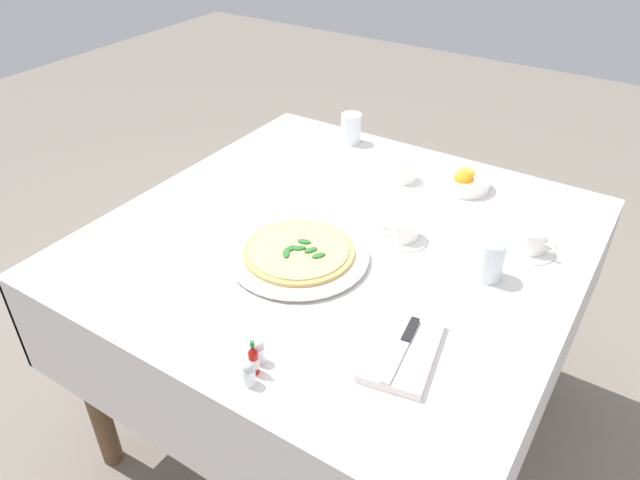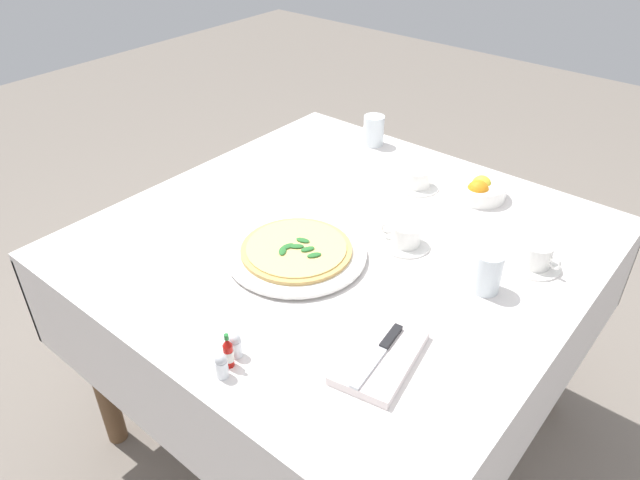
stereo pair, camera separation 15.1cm
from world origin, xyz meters
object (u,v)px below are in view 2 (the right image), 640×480
object	(u,v)px
pizza_plate	(297,253)
water_glass_far_left	(374,132)
water_glass_right_edge	(486,274)
citrus_bowl	(480,189)
salt_shaker	(222,367)
napkin_folded	(380,356)
pepper_shaker	(236,346)
coffee_cup_back_corner	(406,236)
dinner_knife	(380,352)
coffee_cup_far_right	(536,256)
coffee_cup_near_left	(418,179)
hot_sauce_bottle	(228,353)
pizza	(296,249)

from	to	relation	value
pizza_plate	water_glass_far_left	bearing A→B (deg)	-160.37
water_glass_right_edge	citrus_bowl	xyz separation A→B (m)	(-0.38, -0.21, -0.02)
water_glass_right_edge	salt_shaker	bearing A→B (deg)	-25.14
napkin_folded	citrus_bowl	distance (m)	0.73
water_glass_far_left	pepper_shaker	world-z (taller)	water_glass_far_left
pizza_plate	water_glass_far_left	distance (m)	0.70
coffee_cup_back_corner	water_glass_right_edge	xyz separation A→B (m)	(0.04, 0.24, 0.02)
water_glass_right_edge	dinner_knife	size ratio (longest dim) A/B	0.52
coffee_cup_far_right	coffee_cup_near_left	xyz separation A→B (m)	(-0.15, -0.43, -0.00)
coffee_cup_near_left	water_glass_right_edge	bearing A→B (deg)	50.17
salt_shaker	coffee_cup_far_right	bearing A→B (deg)	156.27
dinner_knife	pepper_shaker	bearing A→B (deg)	-61.26
coffee_cup_back_corner	coffee_cup_near_left	xyz separation A→B (m)	(-0.28, -0.14, -0.00)
pizza_plate	dinner_knife	distance (m)	0.40
water_glass_far_left	hot_sauce_bottle	world-z (taller)	water_glass_far_left
napkin_folded	citrus_bowl	world-z (taller)	citrus_bowl
dinner_knife	hot_sauce_bottle	distance (m)	0.30
water_glass_right_edge	coffee_cup_back_corner	bearing A→B (deg)	-98.37
coffee_cup_near_left	pizza_plate	bearing A→B (deg)	-4.69
pizza	coffee_cup_far_right	xyz separation A→B (m)	(-0.34, 0.47, 0.00)
water_glass_right_edge	pepper_shaker	xyz separation A→B (m)	(0.52, -0.29, -0.02)
pizza	coffee_cup_far_right	distance (m)	0.58
citrus_bowl	salt_shaker	xyz separation A→B (m)	(0.95, -0.06, -0.00)
coffee_cup_back_corner	napkin_folded	world-z (taller)	coffee_cup_back_corner
pizza_plate	coffee_cup_back_corner	world-z (taller)	coffee_cup_back_corner
napkin_folded	citrus_bowl	size ratio (longest dim) A/B	1.60
pizza_plate	hot_sauce_bottle	xyz separation A→B (m)	(0.36, 0.14, 0.02)
pizza_plate	pepper_shaker	distance (m)	0.36
napkin_folded	pepper_shaker	bearing A→B (deg)	-63.66
coffee_cup_back_corner	coffee_cup_near_left	world-z (taller)	coffee_cup_back_corner
water_glass_right_edge	coffee_cup_far_right	bearing A→B (deg)	161.56
napkin_folded	citrus_bowl	bearing A→B (deg)	-178.79
hot_sauce_bottle	citrus_bowl	bearing A→B (deg)	175.59
citrus_bowl	pepper_shaker	distance (m)	0.89
salt_shaker	napkin_folded	bearing A→B (deg)	137.46
coffee_cup_near_left	pizza	bearing A→B (deg)	-4.66
pizza_plate	coffee_cup_back_corner	size ratio (longest dim) A/B	2.67
dinner_knife	citrus_bowl	size ratio (longest dim) A/B	1.31
dinner_knife	pepper_shaker	size ratio (longest dim) A/B	3.48
water_glass_far_left	salt_shaker	size ratio (longest dim) A/B	1.79
napkin_folded	pepper_shaker	distance (m)	0.29
coffee_cup_near_left	salt_shaker	bearing A→B (deg)	7.06
dinner_knife	napkin_folded	bearing A→B (deg)	180.00
pizza	water_glass_far_left	size ratio (longest dim) A/B	2.76
napkin_folded	water_glass_far_left	bearing A→B (deg)	-154.44
coffee_cup_far_right	citrus_bowl	size ratio (longest dim) A/B	0.88
coffee_cup_near_left	water_glass_right_edge	world-z (taller)	water_glass_right_edge
pizza_plate	coffee_cup_far_right	xyz separation A→B (m)	(-0.34, 0.47, 0.02)
coffee_cup_near_left	hot_sauce_bottle	xyz separation A→B (m)	(0.86, 0.10, 0.01)
dinner_knife	coffee_cup_near_left	bearing A→B (deg)	-161.74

